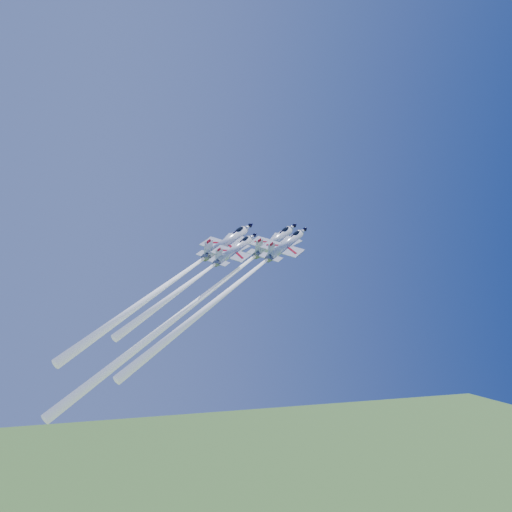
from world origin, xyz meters
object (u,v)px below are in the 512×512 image
object	(u,v)px
jet_left	(175,279)
jet_slot	(198,277)
jet_lead	(202,297)
jet_right	(232,287)

from	to	relation	value
jet_left	jet_slot	size ratio (longest dim) A/B	1.35
jet_left	jet_slot	bearing A→B (deg)	6.93
jet_lead	jet_right	bearing A→B (deg)	1.22
jet_right	jet_left	bearing A→B (deg)	-171.41
jet_slot	jet_lead	bearing A→B (deg)	77.48
jet_right	jet_slot	xyz separation A→B (m)	(-5.72, 5.41, 2.13)
jet_lead	jet_left	size ratio (longest dim) A/B	1.30
jet_right	jet_slot	world-z (taller)	jet_right
jet_right	jet_slot	size ratio (longest dim) A/B	1.36
jet_left	jet_slot	distance (m)	5.68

